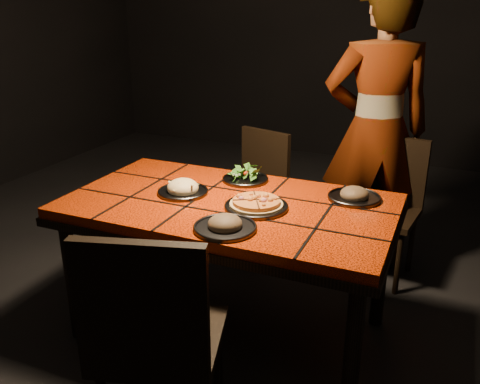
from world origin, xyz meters
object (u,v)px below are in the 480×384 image
at_px(chair_near, 154,335).
at_px(diner, 376,131).
at_px(plate_pizza, 256,205).
at_px(dining_table, 229,216).
at_px(chair_far_right, 388,199).
at_px(plate_pasta, 183,189).
at_px(chair_far_left, 256,185).

bearing_deg(chair_near, diner, -118.91).
bearing_deg(plate_pizza, dining_table, 167.91).
height_order(dining_table, plate_pizza, plate_pizza).
bearing_deg(dining_table, diner, 63.54).
height_order(chair_near, chair_far_right, chair_near).
bearing_deg(diner, plate_pasta, 31.32).
bearing_deg(plate_pasta, chair_far_left, 87.22).
bearing_deg(plate_pizza, chair_far_left, 111.39).
relative_size(plate_pizza, plate_pasta, 1.33).
bearing_deg(plate_pizza, chair_near, -94.48).
distance_m(chair_near, plate_pasta, 0.95).
xyz_separation_m(dining_table, chair_near, (0.09, -0.86, -0.11)).
bearing_deg(chair_far_right, dining_table, -115.80).
distance_m(chair_far_right, diner, 0.43).
relative_size(chair_far_left, chair_far_right, 0.97).
bearing_deg(chair_far_left, dining_table, -60.38).
bearing_deg(plate_pasta, chair_near, -67.53).
bearing_deg(chair_far_left, diner, 26.80).
xyz_separation_m(chair_near, diner, (0.43, 1.92, 0.35)).
xyz_separation_m(diner, plate_pizza, (-0.37, -1.09, -0.15)).
xyz_separation_m(chair_far_right, diner, (-0.12, 0.07, 0.41)).
distance_m(diner, plate_pasta, 1.33).
distance_m(chair_far_left, plate_pasta, 0.96).
height_order(chair_far_right, plate_pizza, chair_far_right).
height_order(chair_near, plate_pizza, chair_near).
xyz_separation_m(chair_far_left, plate_pizza, (0.38, -0.96, 0.27)).
relative_size(diner, plate_pizza, 5.31).
bearing_deg(chair_far_right, chair_far_left, -168.20).
height_order(chair_far_left, plate_pasta, chair_far_left).
relative_size(chair_near, chair_far_left, 1.15).
bearing_deg(chair_far_right, diner, 157.11).
bearing_deg(dining_table, plate_pasta, 179.34).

